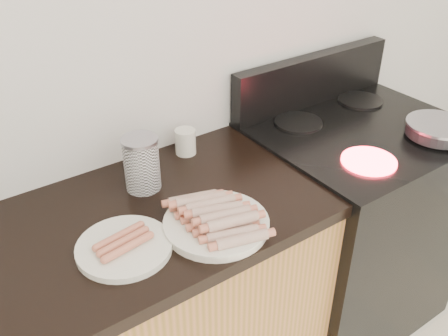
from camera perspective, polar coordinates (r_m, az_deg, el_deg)
wall_back at (r=1.55m, az=-11.81°, el=14.01°), size 4.00×0.04×2.60m
stove at (r=2.16m, az=13.94°, el=-6.38°), size 0.76×0.65×0.91m
stove_panel at (r=2.04m, az=10.07°, el=9.94°), size 0.76×0.06×0.20m
burner_near_left at (r=1.70m, az=16.22°, el=0.77°), size 0.18×0.18×0.01m
burner_near_right at (r=1.96m, az=22.70°, el=3.74°), size 0.18×0.18×0.01m
burner_far_left at (r=1.90m, az=8.50°, el=5.17°), size 0.18×0.18×0.01m
burner_far_right at (r=2.13m, az=15.31°, el=7.44°), size 0.18×0.18×0.01m
frying_pan at (r=1.92m, az=23.38°, el=4.10°), size 0.23×0.40×0.05m
main_plate at (r=1.37m, az=-0.89°, el=-6.53°), size 0.37×0.37×0.02m
side_plate at (r=1.33m, az=-11.33°, el=-8.87°), size 0.27×0.27×0.02m
hotdog_pile at (r=1.35m, az=-0.91°, el=-5.39°), size 0.14×0.30×0.06m
plain_sausages at (r=1.32m, az=-11.42°, el=-8.23°), size 0.14×0.09×0.02m
canister at (r=1.51m, az=-9.39°, el=0.53°), size 0.11×0.11×0.17m
mug at (r=1.70m, az=-4.43°, el=3.02°), size 0.09×0.09×0.09m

